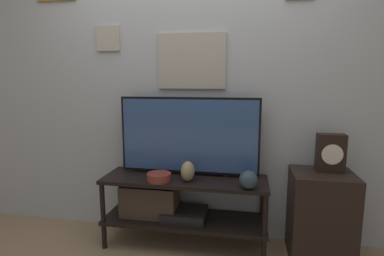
% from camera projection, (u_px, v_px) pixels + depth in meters
% --- Properties ---
extents(wall_back, '(6.40, 0.08, 2.70)m').
position_uv_depth(wall_back, '(190.00, 83.00, 2.60)').
color(wall_back, '#B2BCC6').
rests_on(wall_back, ground_plane).
extents(media_console, '(1.35, 0.42, 0.59)m').
position_uv_depth(media_console, '(171.00, 202.00, 2.52)').
color(media_console, black).
rests_on(media_console, ground_plane).
extents(television, '(1.17, 0.05, 0.66)m').
position_uv_depth(television, '(189.00, 136.00, 2.50)').
color(television, black).
rests_on(television, media_console).
extents(vase_round_glass, '(0.14, 0.14, 0.14)m').
position_uv_depth(vase_round_glass, '(248.00, 180.00, 2.21)').
color(vase_round_glass, '#2D4251').
rests_on(vase_round_glass, media_console).
extents(vase_wide_bowl, '(0.19, 0.19, 0.06)m').
position_uv_depth(vase_wide_bowl, '(159.00, 177.00, 2.39)').
color(vase_wide_bowl, brown).
rests_on(vase_wide_bowl, media_console).
extents(vase_urn_stoneware, '(0.11, 0.13, 0.16)m').
position_uv_depth(vase_urn_stoneware, '(188.00, 171.00, 2.38)').
color(vase_urn_stoneware, tan).
rests_on(vase_urn_stoneware, media_console).
extents(side_table, '(0.46, 0.40, 0.69)m').
position_uv_depth(side_table, '(321.00, 216.00, 2.32)').
color(side_table, black).
rests_on(side_table, ground_plane).
extents(mantel_clock, '(0.20, 0.11, 0.29)m').
position_uv_depth(mantel_clock, '(331.00, 153.00, 2.28)').
color(mantel_clock, black).
rests_on(mantel_clock, side_table).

